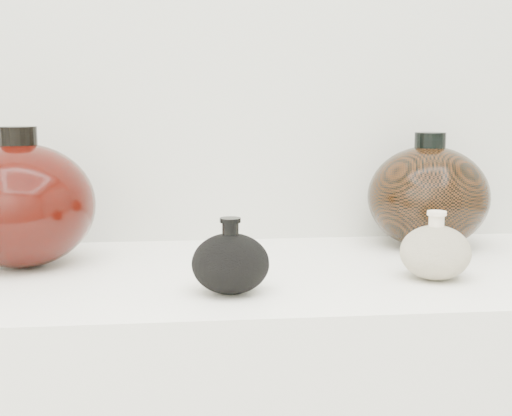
{
  "coord_description": "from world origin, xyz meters",
  "views": [
    {
      "loc": [
        -0.14,
        -0.12,
        1.16
      ],
      "look_at": [
        -0.03,
        0.92,
        1.0
      ],
      "focal_mm": 50.0,
      "sensor_mm": 36.0,
      "label": 1
    }
  ],
  "objects": [
    {
      "name": "cream_gourd_vase",
      "position": [
        0.23,
        0.87,
        0.94
      ],
      "size": [
        0.13,
        0.13,
        0.1
      ],
      "color": "#C0B594",
      "rests_on": "display_counter"
    },
    {
      "name": "left_round_pot",
      "position": [
        -0.39,
        1.02,
        1.0
      ],
      "size": [
        0.27,
        0.27,
        0.22
      ],
      "color": "black",
      "rests_on": "display_counter"
    },
    {
      "name": "black_gourd_vase",
      "position": [
        -0.07,
        0.82,
        0.94
      ],
      "size": [
        0.14,
        0.14,
        0.1
      ],
      "color": "black",
      "rests_on": "display_counter"
    },
    {
      "name": "right_round_pot",
      "position": [
        0.3,
        1.09,
        0.99
      ],
      "size": [
        0.26,
        0.26,
        0.21
      ],
      "color": "black",
      "rests_on": "display_counter"
    }
  ]
}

